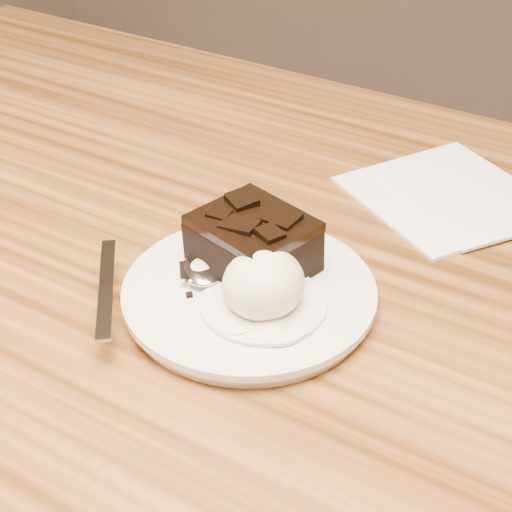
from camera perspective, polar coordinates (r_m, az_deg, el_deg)
The scene contains 8 objects.
plate at distance 0.63m, azimuth -0.48°, elevation -2.83°, with size 0.20×0.20×0.02m, color white.
brownie at distance 0.63m, azimuth -0.20°, elevation 0.65°, with size 0.08×0.07×0.04m, color black.
ice_cream_scoop at distance 0.59m, azimuth 0.54°, elevation -1.97°, with size 0.06×0.06×0.05m, color white.
melt_puddle at distance 0.60m, azimuth 0.53°, elevation -3.46°, with size 0.09×0.09×0.00m, color white.
spoon at distance 0.63m, azimuth -3.80°, elevation -1.03°, with size 0.03×0.18×0.01m, color silver, non-canonical shape.
napkin at distance 0.79m, azimuth 13.28°, elevation 4.29°, with size 0.16×0.16×0.01m, color white.
crumb_a at distance 0.61m, azimuth 2.74°, elevation -3.08°, with size 0.01×0.01×0.00m, color black.
crumb_b at distance 0.61m, azimuth -4.73°, elevation -2.76°, with size 0.01×0.01×0.00m, color black.
Camera 1 is at (0.37, -0.44, 1.14)m, focal length 56.65 mm.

